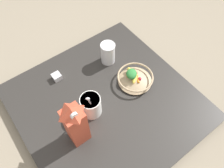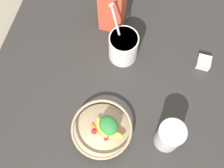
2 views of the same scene
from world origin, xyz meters
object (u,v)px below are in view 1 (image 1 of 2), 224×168
(milk_carton, at_px, (75,124))
(drinking_cup, at_px, (108,53))
(yogurt_tub, at_px, (91,105))
(spice_jar, at_px, (57,77))
(fruit_bowl, at_px, (135,78))

(milk_carton, height_order, drinking_cup, milk_carton)
(yogurt_tub, xyz_separation_m, spice_jar, (-0.04, 0.30, -0.05))
(fruit_bowl, height_order, milk_carton, milk_carton)
(fruit_bowl, height_order, yogurt_tub, yogurt_tub)
(yogurt_tub, distance_m, spice_jar, 0.31)
(yogurt_tub, bearing_deg, drinking_cup, 40.20)
(fruit_bowl, relative_size, yogurt_tub, 0.81)
(fruit_bowl, bearing_deg, milk_carton, -168.41)
(fruit_bowl, bearing_deg, yogurt_tub, -177.06)
(spice_jar, bearing_deg, yogurt_tub, -81.87)
(fruit_bowl, distance_m, yogurt_tub, 0.30)
(fruit_bowl, distance_m, milk_carton, 0.45)
(drinking_cup, distance_m, spice_jar, 0.33)
(yogurt_tub, relative_size, drinking_cup, 1.85)
(milk_carton, bearing_deg, fruit_bowl, 11.59)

